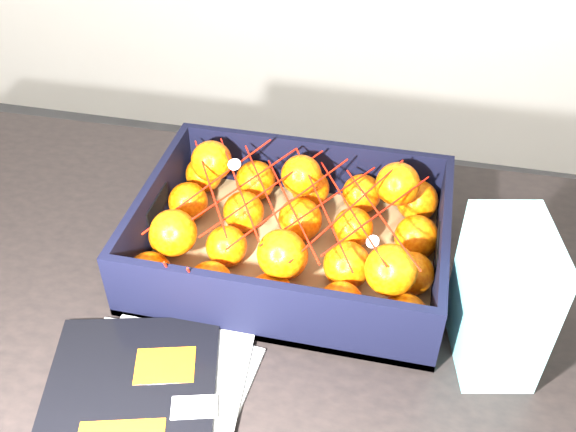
% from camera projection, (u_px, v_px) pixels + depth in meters
% --- Properties ---
extents(table, '(1.21, 0.82, 0.75)m').
position_uv_depth(table, '(205.00, 338.00, 1.01)').
color(table, black).
rests_on(table, ground).
extents(magazine_stack, '(0.28, 0.32, 0.02)m').
position_uv_depth(magazine_stack, '(141.00, 414.00, 0.78)').
color(magazine_stack, silver).
rests_on(magazine_stack, table).
extents(produce_crate, '(0.45, 0.34, 0.11)m').
position_uv_depth(produce_crate, '(292.00, 243.00, 0.98)').
color(produce_crate, olive).
rests_on(produce_crate, table).
extents(clementine_heap, '(0.43, 0.32, 0.12)m').
position_uv_depth(clementine_heap, '(295.00, 231.00, 0.96)').
color(clementine_heap, '#E15404').
rests_on(clementine_heap, produce_crate).
extents(mesh_net, '(0.38, 0.30, 0.10)m').
position_uv_depth(mesh_net, '(287.00, 203.00, 0.92)').
color(mesh_net, red).
rests_on(mesh_net, clementine_heap).
extents(retail_carton, '(0.12, 0.15, 0.20)m').
position_uv_depth(retail_carton, '(502.00, 298.00, 0.80)').
color(retail_carton, silver).
rests_on(retail_carton, table).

